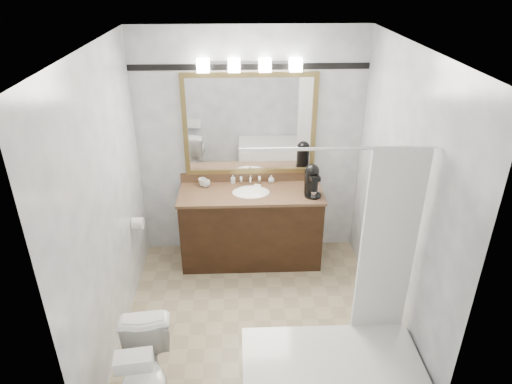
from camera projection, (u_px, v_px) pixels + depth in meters
room at (254, 205)px, 3.74m from camera, size 2.42×2.62×2.52m
vanity at (251, 225)px, 5.01m from camera, size 1.53×0.58×0.97m
mirror at (250, 125)px, 4.76m from camera, size 1.40×0.04×1.10m
vanity_light_bar at (250, 65)px, 4.43m from camera, size 1.02×0.14×0.12m
accent_stripe at (249, 67)px, 4.50m from camera, size 2.40×0.01×0.06m
bathtub at (333, 375)px, 3.40m from camera, size 1.30×0.75×1.96m
tp_roll at (138, 224)px, 4.54m from camera, size 0.11×0.12×0.12m
toilet at (146, 378)px, 3.30m from camera, size 0.45×0.70×0.68m
tissue_box at (134, 361)px, 2.95m from camera, size 0.26×0.16×0.10m
coffee_maker at (312, 179)px, 4.70m from camera, size 0.18×0.22×0.34m
cup_left at (206, 184)px, 4.92m from camera, size 0.12×0.12×0.07m
cup_right at (202, 182)px, 4.95m from camera, size 0.11×0.11×0.08m
soap_bottle_a at (233, 179)px, 4.99m from camera, size 0.05×0.05×0.10m
soap_bottle_b at (271, 179)px, 5.01m from camera, size 0.08×0.08×0.09m
soap_bar at (257, 186)px, 4.93m from camera, size 0.09×0.07×0.02m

